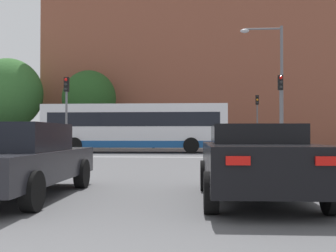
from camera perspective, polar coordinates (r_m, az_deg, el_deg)
name	(u,v)px	position (r m, az deg, el deg)	size (l,w,h in m)	color
stop_line_strip	(175,157)	(22.06, 0.94, -4.23)	(9.32, 0.30, 0.01)	silver
far_pavement	(184,148)	(36.02, 2.15, -3.03)	(70.36, 2.50, 0.01)	gray
brick_civic_building	(219,49)	(47.12, 6.99, 10.32)	(35.78, 13.92, 23.20)	brown
car_saloon_left	(16,159)	(8.49, -19.87, -4.27)	(2.00, 4.76, 1.41)	#232328
car_roadster_right	(257,161)	(7.81, 12.00, -4.66)	(2.05, 4.32, 1.38)	black
bus_crossing_lead	(135,127)	(28.00, -4.47, -0.11)	(12.07, 2.69, 3.16)	silver
traffic_light_near_left	(66,103)	(23.79, -13.60, 3.02)	(0.26, 0.31, 4.34)	slate
traffic_light_far_right	(257,113)	(35.95, 12.00, 1.76)	(0.26, 0.31, 4.48)	slate
traffic_light_near_right	(281,102)	(23.43, 15.01, 3.16)	(0.26, 0.31, 4.38)	slate
traffic_light_far_left	(110,119)	(36.15, -7.92, 0.96)	(0.26, 0.31, 3.70)	slate
street_lamp_junction	(274,76)	(24.44, 14.20, 6.60)	(2.38, 0.36, 7.28)	slate
pedestrian_waiting	(154,136)	(36.15, -1.98, -1.31)	(0.40, 0.46, 1.82)	black
tree_by_building	(89,99)	(38.14, -10.63, 3.68)	(4.77, 4.77, 6.89)	#4C3823
tree_kerbside	(9,94)	(39.81, -20.76, 4.13)	(5.91, 5.91, 7.90)	#4C3823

